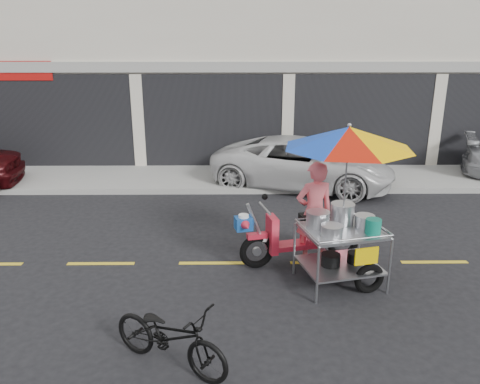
{
  "coord_description": "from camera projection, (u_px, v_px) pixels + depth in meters",
  "views": [
    {
      "loc": [
        -1.58,
        -7.6,
        3.77
      ],
      "look_at": [
        -1.5,
        0.6,
        1.15
      ],
      "focal_mm": 35.0,
      "sensor_mm": 36.0,
      "label": 1
    }
  ],
  "objects": [
    {
      "name": "ground",
      "position": [
        324.0,
        263.0,
        8.4
      ],
      "size": [
        90.0,
        90.0,
        0.0
      ],
      "primitive_type": "plane",
      "color": "black"
    },
    {
      "name": "sidewalk",
      "position": [
        290.0,
        176.0,
        13.62
      ],
      "size": [
        45.0,
        3.0,
        0.15
      ],
      "primitive_type": "cube",
      "color": "gray",
      "rests_on": "ground"
    },
    {
      "name": "shophouse_block",
      "position": [
        354.0,
        30.0,
        17.22
      ],
      "size": [
        36.0,
        8.11,
        10.4
      ],
      "color": "beige",
      "rests_on": "ground"
    },
    {
      "name": "centerline",
      "position": [
        324.0,
        263.0,
        8.4
      ],
      "size": [
        42.0,
        0.1,
        0.01
      ],
      "primitive_type": "cube",
      "color": "gold",
      "rests_on": "ground"
    },
    {
      "name": "white_pickup",
      "position": [
        303.0,
        163.0,
        12.64
      ],
      "size": [
        5.29,
        3.63,
        1.34
      ],
      "primitive_type": "imported",
      "rotation": [
        0.0,
        0.0,
        1.25
      ],
      "color": "silver",
      "rests_on": "ground"
    },
    {
      "name": "near_bicycle",
      "position": [
        170.0,
        336.0,
        5.58
      ],
      "size": [
        1.71,
        1.34,
        0.87
      ],
      "primitive_type": "imported",
      "rotation": [
        0.0,
        0.0,
        1.04
      ],
      "color": "black",
      "rests_on": "ground"
    },
    {
      "name": "food_vendor_rig",
      "position": [
        333.0,
        181.0,
        7.52
      ],
      "size": [
        2.96,
        2.43,
        2.63
      ],
      "rotation": [
        0.0,
        0.0,
        0.24
      ],
      "color": "black",
      "rests_on": "ground"
    }
  ]
}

